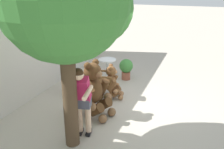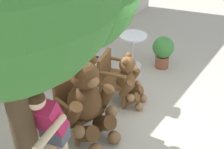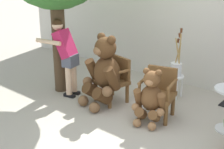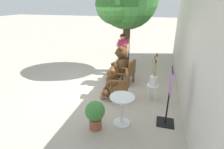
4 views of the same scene
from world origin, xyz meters
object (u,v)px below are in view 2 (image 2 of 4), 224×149
wooden_chair_right (113,76)px  round_side_table (133,47)px  wooden_chair_left (76,106)px  potted_plant (163,50)px  teddy_bear_large (88,102)px  brush_bucket (66,57)px  teddy_bear_small (129,81)px  white_stool (67,71)px  clothing_display_stand (85,28)px  person_visitor (49,127)px

wooden_chair_right → round_side_table: (1.15, 0.30, -0.01)m
wooden_chair_left → potted_plant: (2.48, -0.23, -0.07)m
teddy_bear_large → brush_bucket: brush_bucket is taller
brush_bucket → teddy_bear_small: bearing=-80.2°
white_stool → clothing_display_stand: clothing_display_stand is taller
teddy_bear_small → clothing_display_stand: bearing=62.2°
wooden_chair_left → round_side_table: bearing=7.8°
person_visitor → clothing_display_stand: 3.24m
wooden_chair_left → potted_plant: size_ratio=1.26×
brush_bucket → person_visitor: bearing=-143.3°
teddy_bear_small → clothing_display_stand: (0.83, 1.58, 0.26)m
teddy_bear_small → clothing_display_stand: 1.80m
brush_bucket → round_side_table: bearing=-24.8°
wooden_chair_left → potted_plant: 2.49m
person_visitor → potted_plant: person_visitor is taller
teddy_bear_small → brush_bucket: brush_bucket is taller
person_visitor → clothing_display_stand: (2.77, 1.67, -0.20)m
wooden_chair_left → brush_bucket: brush_bucket is taller
wooden_chair_left → teddy_bear_large: (-0.03, -0.25, 0.20)m
potted_plant → teddy_bear_small: bearing=-177.7°
teddy_bear_small → person_visitor: size_ratio=0.61×
round_side_table → wooden_chair_right: bearing=-165.5°
teddy_bear_large → potted_plant: size_ratio=1.99×
wooden_chair_left → teddy_bear_large: size_ratio=0.64×
wooden_chair_right → teddy_bear_small: 0.29m
wooden_chair_right → clothing_display_stand: 1.57m
person_visitor → brush_bucket: size_ratio=1.64×
round_side_table → potted_plant: size_ratio=1.06×
clothing_display_stand → teddy_bear_small: bearing=-117.8°
teddy_bear_large → teddy_bear_small: teddy_bear_large is taller
wooden_chair_left → wooden_chair_right: same height
wooden_chair_left → clothing_display_stand: clothing_display_stand is taller
white_stool → person_visitor: bearing=-143.3°
wooden_chair_left → person_visitor: person_visitor is taller
clothing_display_stand → potted_plant: bearing=-68.1°
white_stool → potted_plant: potted_plant is taller
wooden_chair_right → clothing_display_stand: size_ratio=0.63×
teddy_bear_large → wooden_chair_left: bearing=83.6°
wooden_chair_right → person_visitor: (-1.92, -0.38, 0.45)m
wooden_chair_left → potted_plant: wooden_chair_left is taller
teddy_bear_large → person_visitor: 0.93m
potted_plant → wooden_chair_right: bearing=171.0°
wooden_chair_right → teddy_bear_small: size_ratio=0.91×
wooden_chair_right → potted_plant: wooden_chair_right is taller
white_stool → brush_bucket: 0.28m
person_visitor → brush_bucket: person_visitor is taller
teddy_bear_large → white_stool: bearing=53.7°
teddy_bear_small → wooden_chair_right: bearing=95.4°
wooden_chair_left → teddy_bear_small: 1.07m
round_side_table → potted_plant: 0.62m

